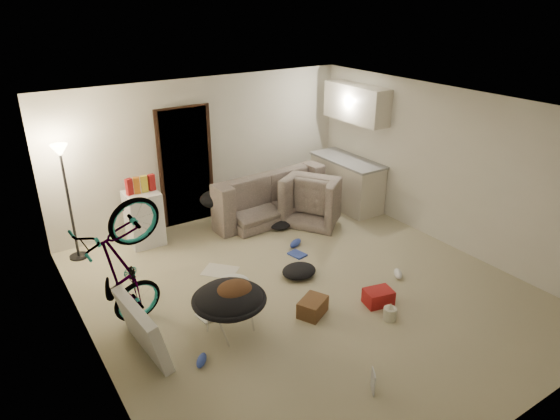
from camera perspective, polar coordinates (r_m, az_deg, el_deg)
floor at (r=7.03m, az=2.72°, el=-9.04°), size 5.50×6.00×0.02m
ceiling at (r=6.05m, az=3.18°, el=11.46°), size 5.50×6.00×0.02m
wall_back at (r=8.90m, az=-8.59°, el=6.84°), size 5.50×0.02×2.50m
wall_front at (r=4.67m, az=25.63°, el=-11.87°), size 5.50×0.02×2.50m
wall_left at (r=5.45m, az=-21.43°, el=-5.87°), size 0.02×6.00×2.50m
wall_right at (r=8.27m, az=18.65°, el=4.55°), size 0.02×6.00×2.50m
doorway at (r=8.78m, az=-10.75°, el=4.88°), size 0.85×0.10×2.04m
door_trim at (r=8.76m, az=-10.67°, el=4.83°), size 0.97×0.04×2.10m
floor_lamp at (r=7.90m, az=-23.40°, el=3.36°), size 0.28×0.28×1.81m
kitchen_counter at (r=9.60m, az=7.59°, el=3.06°), size 0.60×1.50×0.88m
counter_top at (r=9.45m, az=7.74°, el=5.67°), size 0.64×1.54×0.04m
kitchen_uppers at (r=9.27m, az=8.72°, el=11.98°), size 0.38×1.40×0.65m
sofa at (r=9.11m, az=-1.94°, el=1.30°), size 2.25×1.00×0.64m
armchair at (r=9.01m, az=4.21°, el=0.97°), size 1.26×1.30×0.64m
bicycle at (r=6.27m, az=-17.14°, el=-9.51°), size 1.85×0.98×1.02m
book_asset at (r=5.50m, az=10.68°, el=-20.21°), size 0.31×0.29×0.02m
mini_fridge at (r=8.33m, az=-15.29°, el=-0.90°), size 0.53×0.53×0.89m
snack_box_0 at (r=8.08m, az=-16.84°, el=2.43°), size 0.12×0.09×0.30m
snack_box_1 at (r=8.11m, az=-16.04°, el=2.61°), size 0.12×0.09×0.30m
snack_box_2 at (r=8.14m, az=-15.24°, el=2.78°), size 0.11×0.08×0.30m
snack_box_3 at (r=8.17m, az=-14.45°, el=2.96°), size 0.11×0.08×0.30m
saucer_chair at (r=6.05m, az=-5.80°, el=-10.78°), size 0.89×0.89×0.63m
hoodie at (r=5.94m, az=-5.31°, el=-9.23°), size 0.57×0.51×0.22m
sofa_drape at (r=8.61m, az=-7.36°, el=1.32°), size 0.57×0.47×0.28m
tv_box at (r=5.92m, az=-15.45°, el=-12.98°), size 0.33×1.03×0.68m
drink_case_a at (r=6.47m, az=3.75°, el=-11.00°), size 0.47×0.42×0.22m
drink_case_b at (r=6.78m, az=11.18°, el=-9.73°), size 0.41×0.34×0.21m
juicer at (r=6.52m, az=12.45°, el=-11.40°), size 0.17×0.17×0.24m
newspaper at (r=7.48m, az=-6.87°, el=-6.92°), size 0.61×0.61×0.01m
book_blue at (r=7.85m, az=1.99°, el=-5.08°), size 0.25×0.30×0.03m
book_white at (r=6.53m, az=-8.39°, el=-11.93°), size 0.23×0.28×0.02m
shoe_0 at (r=8.10m, az=1.79°, el=-3.80°), size 0.31×0.23×0.11m
shoe_2 at (r=5.83m, az=-8.96°, el=-16.61°), size 0.23×0.25×0.09m
shoe_3 at (r=6.77m, az=3.97°, el=-9.96°), size 0.25×0.11×0.09m
shoe_4 at (r=7.46m, az=13.32°, el=-7.10°), size 0.25×0.29×0.10m
clothes_lump_a at (r=7.27m, az=2.19°, el=-6.97°), size 0.52×0.45×0.16m
clothes_lump_b at (r=8.71m, az=0.03°, el=-1.64°), size 0.55×0.53×0.13m
clothes_lump_c at (r=7.07m, az=-5.28°, el=-8.18°), size 0.59×0.58×0.14m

